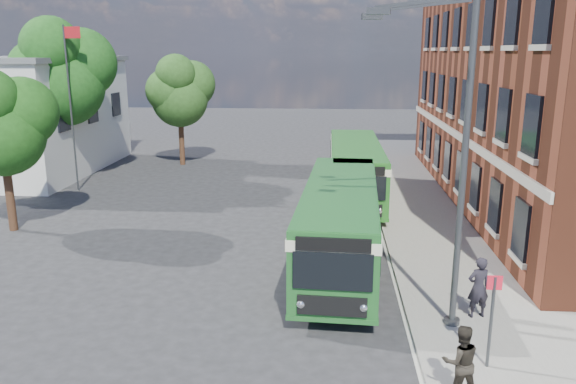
{
  "coord_description": "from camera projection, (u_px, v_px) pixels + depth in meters",
  "views": [
    {
      "loc": [
        1.67,
        -16.81,
        7.65
      ],
      "look_at": [
        0.03,
        4.76,
        2.2
      ],
      "focal_mm": 35.0,
      "sensor_mm": 36.0,
      "label": 1
    }
  ],
  "objects": [
    {
      "name": "ground",
      "position": [
        276.0,
        293.0,
        18.25
      ],
      "size": [
        120.0,
        120.0,
        0.0
      ],
      "primitive_type": "plane",
      "color": "#242427",
      "rests_on": "ground"
    },
    {
      "name": "pavement",
      "position": [
        446.0,
        223.0,
        25.45
      ],
      "size": [
        6.0,
        48.0,
        0.15
      ],
      "primitive_type": "cube",
      "color": "gray",
      "rests_on": "ground"
    },
    {
      "name": "kerb_line",
      "position": [
        379.0,
        223.0,
        25.69
      ],
      "size": [
        0.12,
        48.0,
        0.01
      ],
      "primitive_type": "cube",
      "color": "beige",
      "rests_on": "ground"
    },
    {
      "name": "white_building",
      "position": [
        24.0,
        115.0,
        36.08
      ],
      "size": [
        9.4,
        13.4,
        7.3
      ],
      "color": "silver",
      "rests_on": "ground"
    },
    {
      "name": "flagpole",
      "position": [
        71.0,
        102.0,
        30.53
      ],
      "size": [
        0.95,
        0.1,
        9.0
      ],
      "color": "#3B3E41",
      "rests_on": "ground"
    },
    {
      "name": "street_lamp",
      "position": [
        450.0,
        163.0,
        14.79
      ],
      "size": [
        2.96,
        2.38,
        9.0
      ],
      "color": "#3B3E41",
      "rests_on": "ground"
    },
    {
      "name": "bus_stop_sign",
      "position": [
        492.0,
        315.0,
        13.41
      ],
      "size": [
        0.35,
        0.08,
        2.52
      ],
      "color": "#3B3E41",
      "rests_on": "ground"
    },
    {
      "name": "bus_front",
      "position": [
        340.0,
        218.0,
        20.11
      ],
      "size": [
        3.12,
        10.98,
        3.02
      ],
      "color": "#205C24",
      "rests_on": "ground"
    },
    {
      "name": "bus_rear",
      "position": [
        355.0,
        166.0,
        29.14
      ],
      "size": [
        2.66,
        10.74,
        3.02
      ],
      "color": "#23661F",
      "rests_on": "ground"
    },
    {
      "name": "pedestrian_a",
      "position": [
        478.0,
        287.0,
        16.1
      ],
      "size": [
        0.76,
        0.59,
        1.82
      ],
      "primitive_type": "imported",
      "rotation": [
        0.0,
        0.0,
        3.4
      ],
      "color": "black",
      "rests_on": "pavement"
    },
    {
      "name": "pedestrian_b",
      "position": [
        461.0,
        362.0,
        12.35
      ],
      "size": [
        0.89,
        0.72,
        1.71
      ],
      "primitive_type": "imported",
      "rotation": [
        0.0,
        0.0,
        3.23
      ],
      "color": "black",
      "rests_on": "pavement"
    },
    {
      "name": "tree_left",
      "position": [
        1.0,
        122.0,
        23.47
      ],
      "size": [
        4.16,
        3.96,
        7.03
      ],
      "color": "#3D2316",
      "rests_on": "ground"
    },
    {
      "name": "tree_mid",
      "position": [
        62.0,
        72.0,
        32.32
      ],
      "size": [
        5.66,
        5.38,
        9.56
      ],
      "color": "#3D2316",
      "rests_on": "ground"
    },
    {
      "name": "tree_right",
      "position": [
        180.0,
        90.0,
        37.61
      ],
      "size": [
        4.43,
        4.22,
        7.49
      ],
      "color": "#3D2316",
      "rests_on": "ground"
    }
  ]
}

